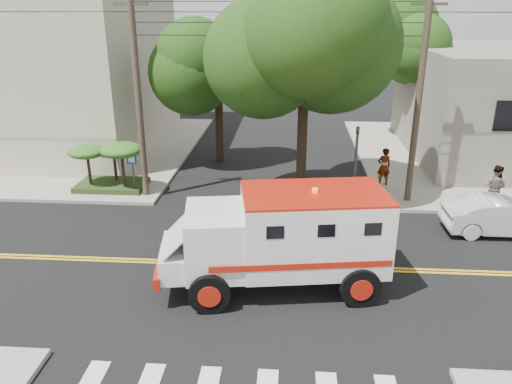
# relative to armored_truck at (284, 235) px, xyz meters

# --- Properties ---
(ground) EXTENTS (100.00, 100.00, 0.00)m
(ground) POSITION_rel_armored_truck_xyz_m (-0.87, 1.27, -1.80)
(ground) COLOR black
(ground) RESTS_ON ground
(sidewalk_ne) EXTENTS (17.00, 17.00, 0.15)m
(sidewalk_ne) POSITION_rel_armored_truck_xyz_m (12.63, 14.77, -1.73)
(sidewalk_ne) COLOR gray
(sidewalk_ne) RESTS_ON ground
(sidewalk_nw) EXTENTS (17.00, 17.00, 0.15)m
(sidewalk_nw) POSITION_rel_armored_truck_xyz_m (-14.37, 14.77, -1.73)
(sidewalk_nw) COLOR gray
(sidewalk_nw) RESTS_ON ground
(building_left) EXTENTS (16.00, 14.00, 10.00)m
(building_left) POSITION_rel_armored_truck_xyz_m (-16.37, 16.27, 3.35)
(building_left) COLOR #B8B097
(building_left) RESTS_ON sidewalk_nw
(utility_pole_left) EXTENTS (0.28, 0.28, 9.00)m
(utility_pole_left) POSITION_rel_armored_truck_xyz_m (-6.47, 7.27, 2.70)
(utility_pole_left) COLOR #382D23
(utility_pole_left) RESTS_ON ground
(utility_pole_right) EXTENTS (0.28, 0.28, 9.00)m
(utility_pole_right) POSITION_rel_armored_truck_xyz_m (5.43, 7.47, 2.70)
(utility_pole_right) COLOR #382D23
(utility_pole_right) RESTS_ON ground
(tree_main) EXTENTS (6.08, 5.70, 9.85)m
(tree_main) POSITION_rel_armored_truck_xyz_m (1.07, 7.48, 5.40)
(tree_main) COLOR black
(tree_main) RESTS_ON ground
(tree_left) EXTENTS (4.48, 4.20, 7.70)m
(tree_left) POSITION_rel_armored_truck_xyz_m (-3.55, 13.06, 3.93)
(tree_left) COLOR black
(tree_left) RESTS_ON ground
(tree_right) EXTENTS (4.80, 4.50, 8.20)m
(tree_right) POSITION_rel_armored_truck_xyz_m (7.97, 17.04, 4.29)
(tree_right) COLOR black
(tree_right) RESTS_ON ground
(traffic_signal) EXTENTS (0.15, 0.18, 3.60)m
(traffic_signal) POSITION_rel_armored_truck_xyz_m (2.93, 6.87, 0.43)
(traffic_signal) COLOR #3F3F42
(traffic_signal) RESTS_ON ground
(accessibility_sign) EXTENTS (0.45, 0.10, 2.02)m
(accessibility_sign) POSITION_rel_armored_truck_xyz_m (-7.07, 7.45, -0.43)
(accessibility_sign) COLOR #3F3F42
(accessibility_sign) RESTS_ON ground
(palm_planter) EXTENTS (3.52, 2.63, 2.36)m
(palm_planter) POSITION_rel_armored_truck_xyz_m (-8.31, 7.90, -0.15)
(palm_planter) COLOR #1E3314
(palm_planter) RESTS_ON sidewalk_nw
(armored_truck) EXTENTS (7.25, 3.64, 3.16)m
(armored_truck) POSITION_rel_armored_truck_xyz_m (0.00, 0.00, 0.00)
(armored_truck) COLOR silver
(armored_truck) RESTS_ON ground
(parked_sedan) EXTENTS (4.43, 1.63, 1.45)m
(parked_sedan) POSITION_rel_armored_truck_xyz_m (8.34, 4.46, -1.08)
(parked_sedan) COLOR silver
(parked_sedan) RESTS_ON ground
(pedestrian_a) EXTENTS (0.76, 0.59, 1.85)m
(pedestrian_a) POSITION_rel_armored_truck_xyz_m (4.63, 9.38, -0.73)
(pedestrian_a) COLOR gray
(pedestrian_a) RESTS_ON sidewalk_ne
(pedestrian_b) EXTENTS (1.18, 1.17, 1.93)m
(pedestrian_b) POSITION_rel_armored_truck_xyz_m (8.85, 6.77, -0.69)
(pedestrian_b) COLOR gray
(pedestrian_b) RESTS_ON sidewalk_ne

